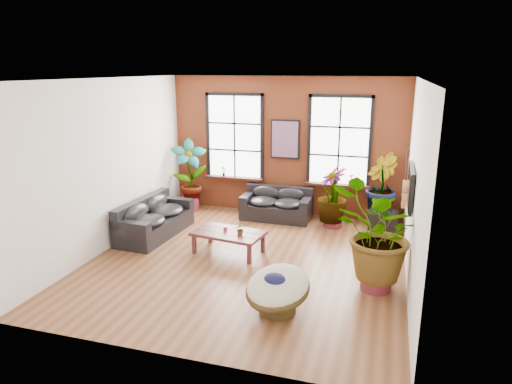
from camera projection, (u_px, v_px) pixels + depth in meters
room at (249, 173)px, 8.72m from camera, size 6.04×6.54×3.54m
sofa_back at (277, 205)px, 11.48m from camera, size 1.73×0.87×0.79m
sofa_left at (153, 219)px, 10.33m from camera, size 0.99×2.14×0.83m
coffee_table at (228, 234)px, 9.32m from camera, size 1.52×1.01×0.55m
papasan_chair at (278, 289)px, 7.04m from camera, size 1.33×1.33×0.76m
poster at (285, 139)px, 11.47m from camera, size 0.74×0.06×0.98m
tv_wall_unit at (409, 189)px, 8.38m from camera, size 0.13×1.86×1.20m
media_box at (383, 223)px, 10.42m from camera, size 0.65×0.55×0.54m
pot_back_left at (190, 204)px, 12.17m from camera, size 0.60×0.60×0.36m
pot_back_right at (379, 217)px, 11.09m from camera, size 0.57×0.57×0.37m
pot_right_wall at (376, 279)px, 7.81m from camera, size 0.66×0.66×0.38m
pot_mid at (333, 220)px, 10.93m from camera, size 0.53×0.53×0.32m
floor_plant_back_left at (190, 173)px, 11.95m from camera, size 1.12×1.00×1.76m
floor_plant_back_right at (379, 186)px, 10.89m from camera, size 1.05×1.12×1.62m
floor_plant_right_wall at (379, 234)px, 7.60m from camera, size 1.96×2.01×1.69m
floor_plant_mid at (332, 195)px, 10.75m from camera, size 1.00×1.00×1.31m
table_plant at (241, 229)px, 9.12m from camera, size 0.24×0.22×0.23m
sill_plant_left at (224, 171)px, 12.11m from camera, size 0.17×0.17×0.27m
sill_plant_right at (351, 180)px, 11.20m from camera, size 0.19×0.19×0.27m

